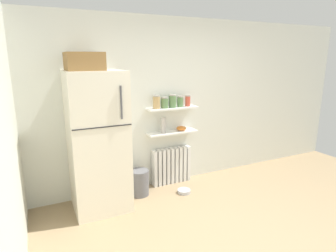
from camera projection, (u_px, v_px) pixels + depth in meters
ground_plane at (228, 226)px, 3.44m from camera, size 7.04×7.04×0.00m
back_wall at (172, 103)px, 4.50m from camera, size 7.04×0.10×2.60m
side_wall_left at (2, 147)px, 2.28m from camera, size 0.10×4.80×2.60m
refrigerator at (97, 139)px, 3.69m from camera, size 0.72×0.72×2.07m
radiator at (171, 166)px, 4.59m from camera, size 0.65×0.12×0.59m
wall_shelf_lower at (172, 132)px, 4.43m from camera, size 0.81×0.22×0.02m
wall_shelf_upper at (172, 108)px, 4.34m from camera, size 0.81×0.22×0.02m
storage_jar_0 at (156, 102)px, 4.20m from camera, size 0.11×0.11×0.20m
storage_jar_1 at (165, 103)px, 4.26m from camera, size 0.11×0.11×0.17m
storage_jar_2 at (173, 101)px, 4.32m from camera, size 0.11×0.11×0.20m
storage_jar_3 at (180, 101)px, 4.38m from camera, size 0.09×0.09×0.17m
storage_jar_4 at (188, 101)px, 4.43m from camera, size 0.08×0.08×0.17m
vase at (163, 125)px, 4.34m from camera, size 0.07×0.07×0.23m
shelf_bowl at (181, 128)px, 4.49m from camera, size 0.16×0.16×0.07m
trash_bin at (139, 182)px, 4.21m from camera, size 0.28×0.28×0.38m
pet_food_bowl at (184, 191)px, 4.30m from camera, size 0.20×0.20×0.05m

